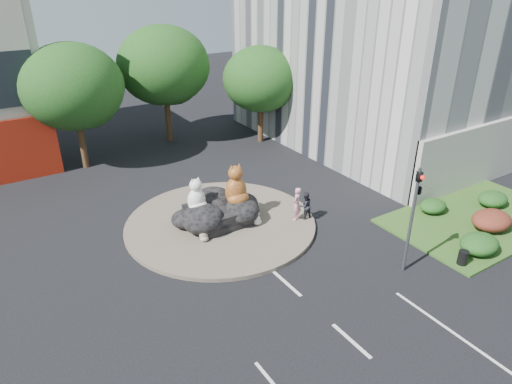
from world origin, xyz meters
The scene contains 20 objects.
ground centered at (0.00, 0.00, 0.00)m, with size 120.00×120.00×0.00m, color black.
roundabout_island centered at (0.00, 10.00, 0.10)m, with size 10.00×10.00×0.20m, color brown.
rock_plinth centered at (0.00, 10.00, 0.65)m, with size 3.20×2.60×0.90m, color black, non-canonical shape.
grass_verge centered at (12.00, 3.00, 0.06)m, with size 10.00×6.00×0.12m, color #33521B.
tree_left centered at (-3.93, 22.06, 5.25)m, with size 6.46×6.46×8.27m.
tree_mid centered at (3.07, 24.06, 5.56)m, with size 6.84×6.84×8.76m.
tree_right centered at (9.07, 20.06, 4.63)m, with size 5.70×5.70×7.30m.
hedge_near_green centered at (9.00, 1.00, 0.57)m, with size 2.00×1.60×0.90m, color #133D13.
hedge_red centered at (11.50, 2.00, 0.61)m, with size 2.20×1.76×0.99m, color #541616.
hedge_mid_green centered at (14.00, 3.50, 0.53)m, with size 1.80×1.44×0.81m, color #133D13.
hedge_back_green centered at (10.50, 4.80, 0.48)m, with size 1.60×1.28×0.72m, color #133D13.
traffic_light centered at (5.10, 2.00, 3.62)m, with size 0.44×1.24×5.00m.
street_lamp centered at (12.82, 8.00, 4.55)m, with size 2.34×0.22×8.06m.
cat_white centered at (-1.20, 10.22, 2.02)m, with size 1.11×0.96×1.85m, color white, non-canonical shape.
cat_tabby centered at (0.89, 9.86, 2.22)m, with size 1.34×1.16×2.24m, color #A54722, non-canonical shape.
kitten_calico centered at (-1.59, 8.78, 0.62)m, with size 0.50×0.43×0.83m, color beige, non-canonical shape.
kitten_white centered at (1.49, 8.76, 0.60)m, with size 0.48×0.41×0.79m, color white, non-canonical shape.
pedestrian_pink centered at (3.55, 8.09, 1.11)m, with size 0.67×0.44×1.83m, color pink.
pedestrian_dark centered at (4.00, 7.91, 0.96)m, with size 0.73×0.57×1.51m, color #212129.
litter_bin centered at (7.50, 0.80, 0.46)m, with size 0.45×0.45×0.68m, color black.
Camera 1 is at (-9.67, -8.75, 12.16)m, focal length 32.00 mm.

